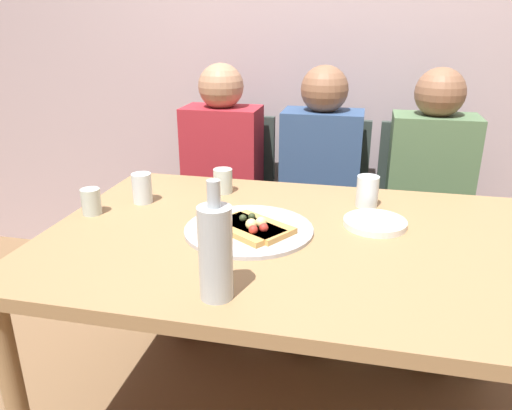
# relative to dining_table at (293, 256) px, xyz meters

# --- Properties ---
(back_wall) EXTENTS (6.00, 0.10, 2.60)m
(back_wall) POSITION_rel_dining_table_xyz_m (0.00, 1.22, 0.64)
(back_wall) COLOR #B29EA3
(back_wall) RESTS_ON ground_plane
(dining_table) EXTENTS (1.53, 1.02, 0.73)m
(dining_table) POSITION_rel_dining_table_xyz_m (0.00, 0.00, 0.00)
(dining_table) COLOR #99754C
(dining_table) RESTS_ON ground_plane
(pizza_tray) EXTENTS (0.40, 0.40, 0.01)m
(pizza_tray) POSITION_rel_dining_table_xyz_m (-0.14, 0.00, 0.08)
(pizza_tray) COLOR #ADADB2
(pizza_tray) RESTS_ON dining_table
(pizza_slice_last) EXTENTS (0.26, 0.23, 0.05)m
(pizza_slice_last) POSITION_rel_dining_table_xyz_m (-0.11, -0.01, 0.09)
(pizza_slice_last) COLOR tan
(pizza_slice_last) RESTS_ON pizza_tray
(pizza_slice_extra) EXTENTS (0.26, 0.23, 0.05)m
(pizza_slice_extra) POSITION_rel_dining_table_xyz_m (-0.14, -0.03, 0.09)
(pizza_slice_extra) COLOR tan
(pizza_slice_extra) RESTS_ON pizza_tray
(wine_bottle) EXTENTS (0.08, 0.08, 0.29)m
(wine_bottle) POSITION_rel_dining_table_xyz_m (-0.13, -0.39, 0.19)
(wine_bottle) COLOR #B2BCC1
(wine_bottle) RESTS_ON dining_table
(tumbler_near) EXTENTS (0.06, 0.06, 0.09)m
(tumbler_near) POSITION_rel_dining_table_xyz_m (-0.69, 0.03, 0.12)
(tumbler_near) COLOR #B7C6BC
(tumbler_near) RESTS_ON dining_table
(tumbler_far) EXTENTS (0.07, 0.07, 0.09)m
(tumbler_far) POSITION_rel_dining_table_xyz_m (-0.32, 0.34, 0.12)
(tumbler_far) COLOR #B7C6BC
(tumbler_far) RESTS_ON dining_table
(wine_glass) EXTENTS (0.08, 0.08, 0.11)m
(wine_glass) POSITION_rel_dining_table_xyz_m (0.21, 0.30, 0.13)
(wine_glass) COLOR silver
(wine_glass) RESTS_ON dining_table
(short_glass) EXTENTS (0.07, 0.07, 0.11)m
(short_glass) POSITION_rel_dining_table_xyz_m (-0.57, 0.17, 0.12)
(short_glass) COLOR silver
(short_glass) RESTS_ON dining_table
(plate_stack) EXTENTS (0.20, 0.20, 0.02)m
(plate_stack) POSITION_rel_dining_table_xyz_m (0.24, 0.13, 0.08)
(plate_stack) COLOR white
(plate_stack) RESTS_ON dining_table
(chair_left) EXTENTS (0.44, 0.44, 0.90)m
(chair_left) POSITION_rel_dining_table_xyz_m (-0.47, 0.91, -0.15)
(chair_left) COLOR #2D3833
(chair_left) RESTS_ON ground_plane
(chair_middle) EXTENTS (0.44, 0.44, 0.90)m
(chair_middle) POSITION_rel_dining_table_xyz_m (-0.00, 0.91, -0.15)
(chair_middle) COLOR #2D3833
(chair_middle) RESTS_ON ground_plane
(chair_right) EXTENTS (0.44, 0.44, 0.90)m
(chair_right) POSITION_rel_dining_table_xyz_m (0.48, 0.91, -0.15)
(chair_right) COLOR #2D3833
(chair_right) RESTS_ON ground_plane
(guest_in_sweater) EXTENTS (0.36, 0.56, 1.17)m
(guest_in_sweater) POSITION_rel_dining_table_xyz_m (-0.47, 0.76, -0.02)
(guest_in_sweater) COLOR maroon
(guest_in_sweater) RESTS_ON ground_plane
(guest_in_beanie) EXTENTS (0.36, 0.56, 1.17)m
(guest_in_beanie) POSITION_rel_dining_table_xyz_m (-0.00, 0.76, -0.02)
(guest_in_beanie) COLOR navy
(guest_in_beanie) RESTS_ON ground_plane
(guest_by_wall) EXTENTS (0.36, 0.56, 1.17)m
(guest_by_wall) POSITION_rel_dining_table_xyz_m (0.48, 0.76, -0.02)
(guest_by_wall) COLOR #4C6B47
(guest_by_wall) RESTS_ON ground_plane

